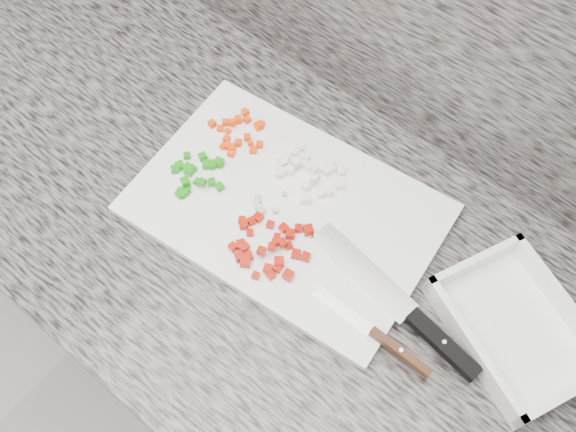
% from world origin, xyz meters
% --- Properties ---
extents(cabinet, '(3.92, 0.62, 0.86)m').
position_xyz_m(cabinet, '(0.00, 1.44, 0.43)').
color(cabinet, silver).
rests_on(cabinet, ground).
extents(countertop, '(3.96, 0.64, 0.04)m').
position_xyz_m(countertop, '(0.00, 1.44, 0.88)').
color(countertop, '#625D56').
rests_on(countertop, cabinet).
extents(cutting_board, '(0.48, 0.35, 0.02)m').
position_xyz_m(cutting_board, '(0.06, 1.48, 0.91)').
color(cutting_board, white).
rests_on(cutting_board, countertop).
extents(carrot_pile, '(0.10, 0.09, 0.02)m').
position_xyz_m(carrot_pile, '(-0.08, 1.54, 0.92)').
color(carrot_pile, '#FC3F05').
rests_on(carrot_pile, cutting_board).
extents(onion_pile, '(0.11, 0.09, 0.02)m').
position_xyz_m(onion_pile, '(0.05, 1.55, 0.92)').
color(onion_pile, white).
rests_on(onion_pile, cutting_board).
extents(green_pepper_pile, '(0.09, 0.10, 0.02)m').
position_xyz_m(green_pepper_pile, '(-0.08, 1.44, 0.92)').
color(green_pepper_pile, '#18880C').
rests_on(green_pepper_pile, cutting_board).
extents(red_pepper_pile, '(0.13, 0.12, 0.02)m').
position_xyz_m(red_pepper_pile, '(0.09, 1.41, 0.92)').
color(red_pepper_pile, '#AE1002').
rests_on(red_pepper_pile, cutting_board).
extents(garlic_pile, '(0.05, 0.06, 0.01)m').
position_xyz_m(garlic_pile, '(0.04, 1.46, 0.92)').
color(garlic_pile, beige).
rests_on(garlic_pile, cutting_board).
extents(chef_knife, '(0.30, 0.07, 0.02)m').
position_xyz_m(chef_knife, '(0.32, 1.45, 0.92)').
color(chef_knife, white).
rests_on(chef_knife, cutting_board).
extents(paring_knife, '(0.19, 0.02, 0.02)m').
position_xyz_m(paring_knife, '(0.30, 1.40, 0.92)').
color(paring_knife, white).
rests_on(paring_knife, cutting_board).
extents(tray, '(0.27, 0.23, 0.05)m').
position_xyz_m(tray, '(0.43, 1.53, 0.92)').
color(tray, white).
rests_on(tray, countertop).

